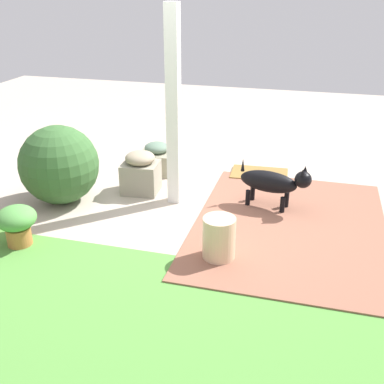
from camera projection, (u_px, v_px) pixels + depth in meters
name	position (u px, v px, depth m)	size (l,w,h in m)	color
ground_plane	(195.00, 206.00, 4.96)	(12.00, 12.00, 0.00)	#B7A796
brick_path	(290.00, 226.00, 4.54)	(1.80, 2.40, 0.02)	#8F5A46
lawn_patch	(8.00, 353.00, 2.99)	(5.20, 2.80, 0.01)	#52903C
porch_pillar	(174.00, 110.00, 4.66)	(0.13, 0.13, 2.00)	white
stone_planter_nearest	(157.00, 159.00, 5.77)	(0.41, 0.40, 0.38)	gray
stone_planter_near	(141.00, 172.00, 5.20)	(0.42, 0.38, 0.48)	gray
round_shrub	(59.00, 165.00, 4.90)	(0.83, 0.83, 0.83)	#345E2D
terracotta_pot_broad	(17.00, 222.00, 4.14)	(0.36, 0.36, 0.38)	#AB6A34
dog	(273.00, 182.00, 4.78)	(0.75, 0.32, 0.51)	black
ceramic_urn	(219.00, 239.00, 3.95)	(0.28, 0.28, 0.38)	beige
doormat	(259.00, 174.00, 5.73)	(0.68, 0.44, 0.03)	olive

